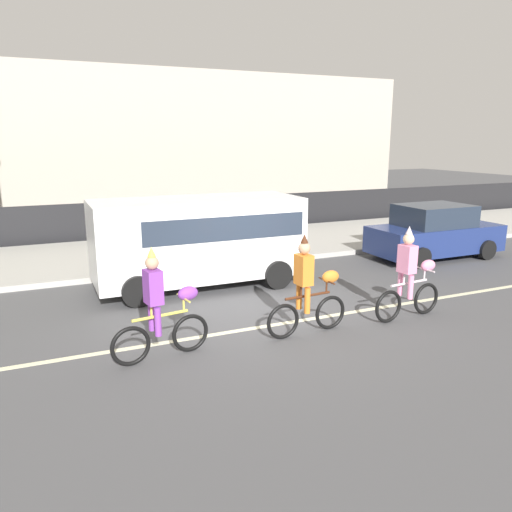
% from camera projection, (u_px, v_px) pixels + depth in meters
% --- Properties ---
extents(ground_plane, '(80.00, 80.00, 0.00)m').
position_uv_depth(ground_plane, '(269.00, 316.00, 10.33)').
color(ground_plane, '#4C4C4F').
extents(road_centre_line, '(36.00, 0.14, 0.01)m').
position_uv_depth(road_centre_line, '(280.00, 324.00, 9.88)').
color(road_centre_line, beige).
rests_on(road_centre_line, ground).
extents(sidewalk_curb, '(60.00, 5.00, 0.15)m').
position_uv_depth(sidewalk_curb, '(183.00, 250.00, 16.10)').
color(sidewalk_curb, '#ADAAA3').
rests_on(sidewalk_curb, ground).
extents(fence_line, '(40.00, 0.08, 1.40)m').
position_uv_depth(fence_line, '(162.00, 218.00, 18.54)').
color(fence_line, black).
rests_on(fence_line, ground).
extents(building_backdrop, '(28.00, 8.00, 6.69)m').
position_uv_depth(building_backdrop, '(119.00, 144.00, 25.58)').
color(building_backdrop, '#B2A899').
rests_on(building_backdrop, ground).
extents(parade_cyclist_purple, '(1.71, 0.52, 1.92)m').
position_uv_depth(parade_cyclist_purple, '(161.00, 310.00, 8.17)').
color(parade_cyclist_purple, black).
rests_on(parade_cyclist_purple, ground).
extents(parade_cyclist_orange, '(1.72, 0.50, 1.92)m').
position_uv_depth(parade_cyclist_orange, '(308.00, 291.00, 9.21)').
color(parade_cyclist_orange, black).
rests_on(parade_cyclist_orange, ground).
extents(parade_cyclist_pink, '(1.72, 0.50, 1.92)m').
position_uv_depth(parade_cyclist_pink, '(410.00, 278.00, 10.03)').
color(parade_cyclist_pink, black).
rests_on(parade_cyclist_pink, ground).
extents(parked_van_white, '(5.00, 2.22, 2.18)m').
position_uv_depth(parked_van_white, '(201.00, 235.00, 12.21)').
color(parked_van_white, white).
rests_on(parked_van_white, ground).
extents(parked_car_navy, '(4.10, 1.92, 1.64)m').
position_uv_depth(parked_car_navy, '(435.00, 233.00, 15.27)').
color(parked_car_navy, navy).
rests_on(parked_car_navy, ground).
extents(pedestrian_onlooker, '(0.32, 0.20, 1.62)m').
position_uv_depth(pedestrian_onlooker, '(225.00, 225.00, 15.21)').
color(pedestrian_onlooker, '#33333D').
rests_on(pedestrian_onlooker, sidewalk_curb).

